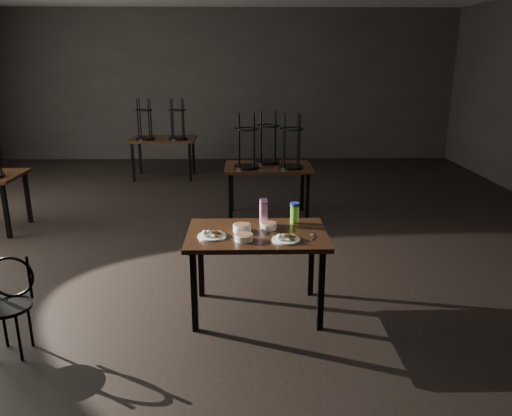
{
  "coord_description": "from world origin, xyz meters",
  "views": [
    {
      "loc": [
        0.45,
        -5.13,
        2.19
      ],
      "look_at": [
        0.55,
        -0.7,
        0.85
      ],
      "focal_mm": 35.0,
      "sensor_mm": 36.0,
      "label": 1
    }
  ],
  "objects_px": {
    "main_table": "(257,241)",
    "juice_carton": "(264,213)",
    "bentwood_chair": "(9,298)",
    "water_bottle": "(295,213)"
  },
  "relations": [
    {
      "from": "juice_carton",
      "to": "water_bottle",
      "type": "relative_size",
      "value": 1.26
    },
    {
      "from": "main_table",
      "to": "bentwood_chair",
      "type": "bearing_deg",
      "value": -163.28
    },
    {
      "from": "juice_carton",
      "to": "water_bottle",
      "type": "distance_m",
      "value": 0.28
    },
    {
      "from": "main_table",
      "to": "juice_carton",
      "type": "bearing_deg",
      "value": 73.5
    },
    {
      "from": "bentwood_chair",
      "to": "water_bottle",
      "type": "bearing_deg",
      "value": 14.3
    },
    {
      "from": "juice_carton",
      "to": "bentwood_chair",
      "type": "distance_m",
      "value": 2.15
    },
    {
      "from": "bentwood_chair",
      "to": "juice_carton",
      "type": "bearing_deg",
      "value": 16.19
    },
    {
      "from": "main_table",
      "to": "water_bottle",
      "type": "xyz_separation_m",
      "value": [
        0.35,
        0.24,
        0.18
      ]
    },
    {
      "from": "main_table",
      "to": "water_bottle",
      "type": "distance_m",
      "value": 0.46
    },
    {
      "from": "juice_carton",
      "to": "bentwood_chair",
      "type": "relative_size",
      "value": 0.33
    }
  ]
}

